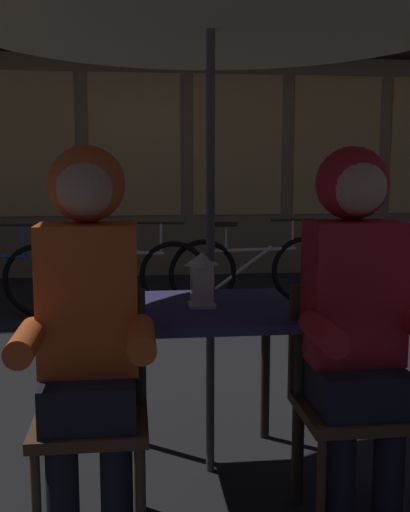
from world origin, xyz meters
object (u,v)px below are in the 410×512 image
object	(u,v)px
chair_right	(347,388)
chair_left	(92,399)
person_left_hooded	(88,306)
bicycle_third	(120,273)
cafe_table	(210,329)
person_right_hooded	(356,300)
lantern	(202,278)
bicycle_fourth	(254,270)

from	to	relation	value
chair_right	chair_left	bearing A→B (deg)	180.00
chair_left	person_left_hooded	world-z (taller)	person_left_hooded
person_left_hooded	bicycle_third	distance (m)	3.68
chair_left	person_left_hooded	xyz separation A→B (m)	(-0.00, -0.06, 0.36)
cafe_table	person_right_hooded	world-z (taller)	person_right_hooded
cafe_table	person_left_hooded	world-z (taller)	person_left_hooded
chair_left	bicycle_third	bearing A→B (deg)	89.51
lantern	person_right_hooded	size ratio (longest dim) A/B	0.17
bicycle_third	bicycle_fourth	size ratio (longest dim) A/B	0.98
chair_right	bicycle_fourth	bearing A→B (deg)	84.50
cafe_table	chair_right	size ratio (longest dim) A/B	0.85
chair_left	bicycle_fourth	distance (m)	3.87
lantern	bicycle_fourth	distance (m)	3.43
cafe_table	chair_left	xyz separation A→B (m)	(-0.48, -0.37, -0.15)
chair_right	person_left_hooded	xyz separation A→B (m)	(-0.96, -0.06, 0.36)
cafe_table	bicycle_fourth	bearing A→B (deg)	75.76
person_right_hooded	bicycle_fourth	xyz separation A→B (m)	(0.35, 3.70, -0.50)
chair_left	bicycle_third	world-z (taller)	chair_left
person_left_hooded	bicycle_third	world-z (taller)	person_left_hooded
chair_left	lantern	bearing A→B (deg)	39.24
chair_left	chair_right	world-z (taller)	same
chair_left	bicycle_third	distance (m)	3.59
lantern	chair_right	size ratio (longest dim) A/B	0.27
cafe_table	chair_left	bearing A→B (deg)	-142.45
person_left_hooded	person_right_hooded	bearing A→B (deg)	0.00
chair_left	person_right_hooded	world-z (taller)	person_right_hooded
cafe_table	chair_right	bearing A→B (deg)	-37.55
person_left_hooded	chair_right	bearing A→B (deg)	3.39
cafe_table	chair_right	world-z (taller)	chair_right
chair_right	bicycle_third	size ratio (longest dim) A/B	0.53
person_right_hooded	bicycle_fourth	distance (m)	3.75
cafe_table	chair_left	distance (m)	0.62
chair_right	person_left_hooded	distance (m)	1.03
lantern	chair_right	distance (m)	0.73
cafe_table	bicycle_fourth	xyz separation A→B (m)	(0.83, 3.27, -0.29)
person_right_hooded	bicycle_fourth	size ratio (longest dim) A/B	0.84
person_left_hooded	person_right_hooded	distance (m)	0.96
cafe_table	chair_left	world-z (taller)	chair_left
person_left_hooded	bicycle_fourth	xyz separation A→B (m)	(1.31, 3.70, -0.50)
person_left_hooded	person_right_hooded	size ratio (longest dim) A/B	1.00
lantern	chair_right	xyz separation A→B (m)	(0.52, -0.36, -0.37)
chair_left	cafe_table	bearing A→B (deg)	37.55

